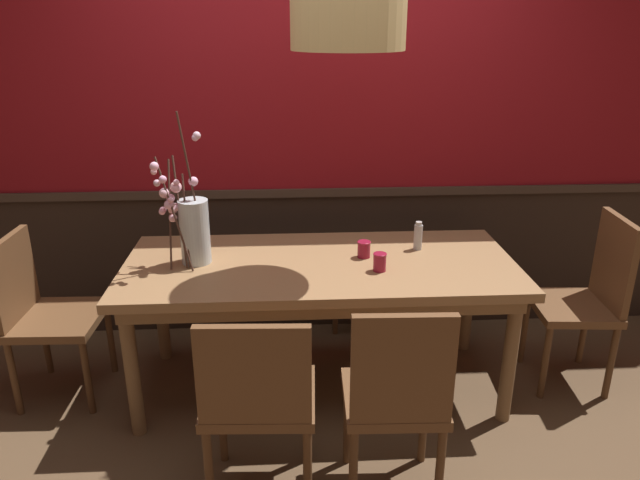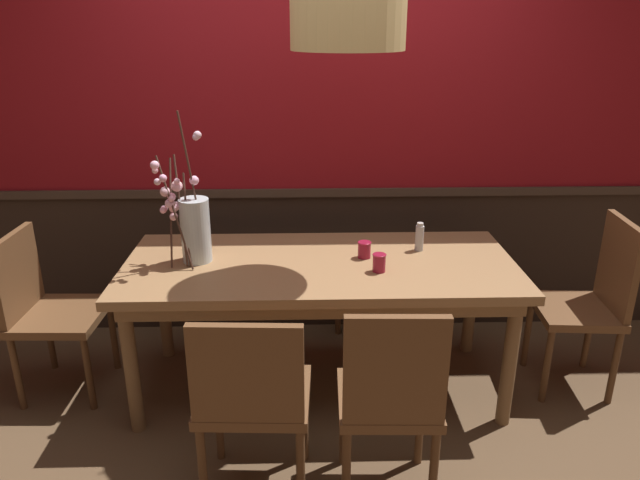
{
  "view_description": "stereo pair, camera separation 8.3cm",
  "coord_description": "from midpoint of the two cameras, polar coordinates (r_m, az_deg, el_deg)",
  "views": [
    {
      "loc": [
        -0.16,
        -2.8,
        1.91
      ],
      "look_at": [
        0.0,
        0.0,
        0.86
      ],
      "focal_mm": 33.15,
      "sensor_mm": 36.0,
      "label": 1
    },
    {
      "loc": [
        -0.08,
        -2.81,
        1.91
      ],
      "look_at": [
        0.0,
        0.0,
        0.86
      ],
      "focal_mm": 33.15,
      "sensor_mm": 36.0,
      "label": 2
    }
  ],
  "objects": [
    {
      "name": "candle_holder_nearer_center",
      "position": [
        2.92,
        4.98,
        -2.13
      ],
      "size": [
        0.07,
        0.07,
        0.09
      ],
      "color": "maroon",
      "rests_on": "dining_table"
    },
    {
      "name": "chair_far_side_right",
      "position": [
        3.91,
        3.33,
        -0.41
      ],
      "size": [
        0.43,
        0.44,
        0.94
      ],
      "color": "brown",
      "rests_on": "ground"
    },
    {
      "name": "chair_head_east_end",
      "position": [
        3.48,
        23.86,
        -4.8
      ],
      "size": [
        0.44,
        0.44,
        0.96
      ],
      "color": "brown",
      "rests_on": "ground"
    },
    {
      "name": "back_wall",
      "position": [
        3.61,
        -1.37,
        10.79
      ],
      "size": [
        5.99,
        0.14,
        2.63
      ],
      "color": "#2D2119",
      "rests_on": "ground"
    },
    {
      "name": "ground_plane",
      "position": [
        3.4,
        -0.72,
        -13.81
      ],
      "size": [
        24.0,
        24.0,
        0.0
      ],
      "primitive_type": "plane",
      "color": "brown"
    },
    {
      "name": "candle_holder_nearer_edge",
      "position": [
        3.09,
        3.49,
        -0.89
      ],
      "size": [
        0.07,
        0.07,
        0.09
      ],
      "color": "maroon",
      "rests_on": "dining_table"
    },
    {
      "name": "pendant_lamp",
      "position": [
        2.79,
        1.84,
        20.75
      ],
      "size": [
        0.51,
        0.51,
        0.84
      ],
      "color": "tan"
    },
    {
      "name": "dining_table",
      "position": [
        3.07,
        -0.77,
        -3.54
      ],
      "size": [
        2.01,
        0.88,
        0.75
      ],
      "color": "#997047",
      "rests_on": "ground"
    },
    {
      "name": "vase_with_blossoms",
      "position": [
        3.05,
        -13.03,
        1.08
      ],
      "size": [
        0.26,
        0.25,
        0.77
      ],
      "color": "silver",
      "rests_on": "dining_table"
    },
    {
      "name": "condiment_bottle",
      "position": [
        3.22,
        8.72,
        0.36
      ],
      "size": [
        0.05,
        0.05,
        0.16
      ],
      "color": "#ADADB2",
      "rests_on": "dining_table"
    },
    {
      "name": "chair_head_west_end",
      "position": [
        3.43,
        -25.87,
        -6.01
      ],
      "size": [
        0.44,
        0.46,
        0.9
      ],
      "color": "brown",
      "rests_on": "ground"
    },
    {
      "name": "chair_near_side_right",
      "position": [
        2.42,
        6.38,
        -14.66
      ],
      "size": [
        0.42,
        0.4,
        0.93
      ],
      "color": "brown",
      "rests_on": "ground"
    },
    {
      "name": "chair_near_side_left",
      "position": [
        2.43,
        -7.0,
        -14.78
      ],
      "size": [
        0.47,
        0.43,
        0.89
      ],
      "color": "brown",
      "rests_on": "ground"
    }
  ]
}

